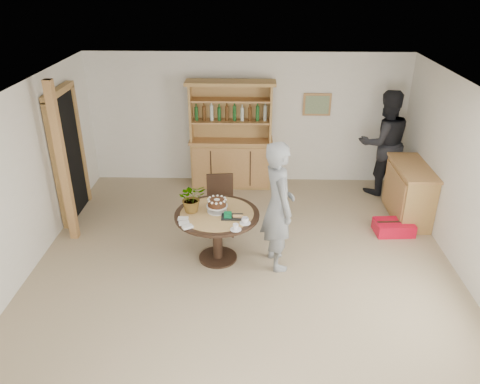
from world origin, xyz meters
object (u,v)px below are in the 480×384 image
dining_table (217,223)px  teen_boy (278,206)px  red_suitcase (394,227)px  dining_chair (220,200)px  hutch (231,151)px  sideboard (409,192)px  adult_person (384,143)px

dining_table → teen_boy: (0.85, -0.10, 0.33)m
red_suitcase → dining_chair: bearing=175.3°
dining_table → dining_chair: size_ratio=1.27×
hutch → teen_boy: 2.80m
sideboard → red_suitcase: (-0.35, -0.54, -0.37)m
hutch → dining_chair: (-0.10, -1.75, -0.15)m
teen_boy → red_suitcase: 2.28m
teen_boy → red_suitcase: bearing=-79.7°
teen_boy → red_suitcase: teen_boy is taller
hutch → dining_table: 2.59m
dining_chair → teen_boy: (0.86, -0.93, 0.40)m
sideboard → dining_chair: dining_chair is taller
hutch → dining_table: (-0.09, -2.58, -0.08)m
hutch → sideboard: bearing=-22.2°
dining_chair → teen_boy: bearing=-53.2°
red_suitcase → sideboard: bearing=53.2°
hutch → sideboard: (3.04, -1.24, -0.22)m
teen_boy → red_suitcase: size_ratio=2.98×
red_suitcase → dining_table: bearing=-168.1°
sideboard → teen_boy: 2.74m
hutch → teen_boy: bearing=-74.1°
adult_person → red_suitcase: 1.78m
dining_chair → teen_boy: teen_boy is taller
sideboard → dining_chair: (-3.14, -0.51, 0.06)m
dining_table → adult_person: (2.89, 2.34, 0.37)m
dining_table → red_suitcase: dining_table is taller
sideboard → dining_chair: bearing=-170.7°
dining_table → adult_person: 3.74m
red_suitcase → hutch: bearing=142.3°
hutch → red_suitcase: hutch is taller
dining_chair → teen_boy: size_ratio=0.51×
teen_boy → red_suitcase: (1.93, 0.90, -0.83)m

